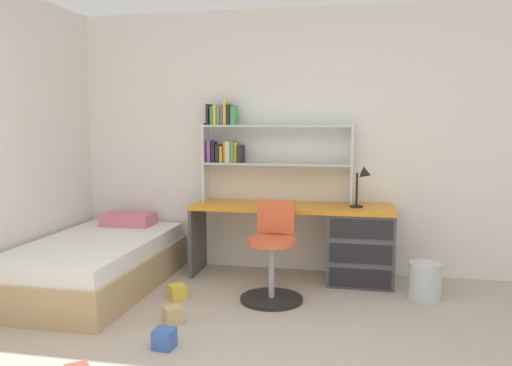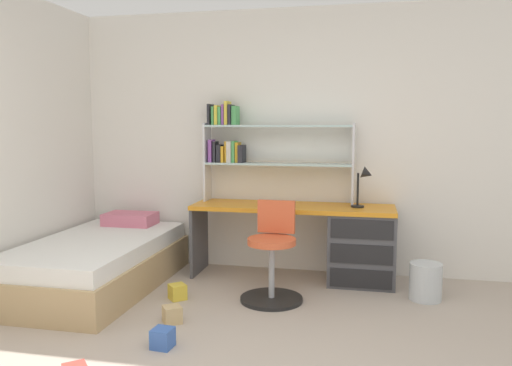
# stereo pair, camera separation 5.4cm
# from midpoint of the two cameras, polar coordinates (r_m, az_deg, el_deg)

# --- Properties ---
(room_shell) EXTENTS (5.55, 6.53, 2.58)m
(room_shell) POSITION_cam_midpoint_polar(r_m,az_deg,el_deg) (3.95, -16.07, 3.90)
(room_shell) COLOR white
(room_shell) RESTS_ON ground_plane
(desk) EXTENTS (1.89, 0.54, 0.70)m
(desk) POSITION_cam_midpoint_polar(r_m,az_deg,el_deg) (4.81, 9.41, -6.36)
(desk) COLOR orange
(desk) RESTS_ON ground_plane
(bookshelf_hutch) EXTENTS (1.45, 0.22, 0.98)m
(bookshelf_hutch) POSITION_cam_midpoint_polar(r_m,az_deg,el_deg) (4.96, -0.61, 4.38)
(bookshelf_hutch) COLOR silver
(bookshelf_hutch) RESTS_ON desk
(desk_lamp) EXTENTS (0.20, 0.17, 0.38)m
(desk_lamp) POSITION_cam_midpoint_polar(r_m,az_deg,el_deg) (4.69, 11.68, 0.31)
(desk_lamp) COLOR black
(desk_lamp) RESTS_ON desk
(swivel_chair) EXTENTS (0.52, 0.52, 0.82)m
(swivel_chair) POSITION_cam_midpoint_polar(r_m,az_deg,el_deg) (4.27, 1.48, -8.76)
(swivel_chair) COLOR black
(swivel_chair) RESTS_ON ground_plane
(bed_platform) EXTENTS (1.06, 1.88, 0.56)m
(bed_platform) POSITION_cam_midpoint_polar(r_m,az_deg,el_deg) (4.81, -17.82, -8.60)
(bed_platform) COLOR tan
(bed_platform) RESTS_ON ground_plane
(waste_bin) EXTENTS (0.27, 0.27, 0.31)m
(waste_bin) POSITION_cam_midpoint_polar(r_m,az_deg,el_deg) (4.55, 18.09, -10.39)
(waste_bin) COLOR silver
(waste_bin) RESTS_ON ground_plane
(toy_block_natural_0) EXTENTS (0.18, 0.18, 0.13)m
(toy_block_natural_0) POSITION_cam_midpoint_polar(r_m,az_deg,el_deg) (3.91, -9.71, -14.39)
(toy_block_natural_0) COLOR tan
(toy_block_natural_0) RESTS_ON ground_plane
(toy_block_blue_2) EXTENTS (0.14, 0.14, 0.13)m
(toy_block_blue_2) POSITION_cam_midpoint_polar(r_m,az_deg,el_deg) (3.53, -10.71, -16.79)
(toy_block_blue_2) COLOR #3860B7
(toy_block_blue_2) RESTS_ON ground_plane
(toy_block_yellow_3) EXTENTS (0.18, 0.18, 0.13)m
(toy_block_yellow_3) POSITION_cam_midpoint_polar(r_m,az_deg,el_deg) (4.39, -9.19, -12.00)
(toy_block_yellow_3) COLOR gold
(toy_block_yellow_3) RESTS_ON ground_plane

